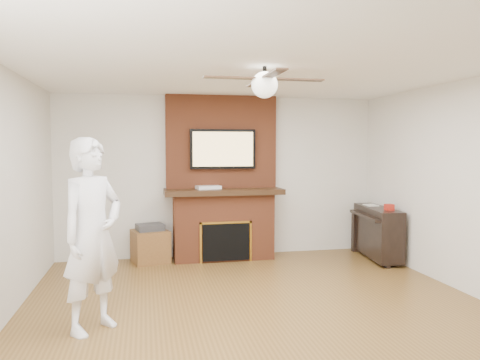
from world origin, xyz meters
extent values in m
cube|color=brown|center=(0.00, 0.00, -0.09)|extent=(5.36, 5.86, 0.18)
cube|color=white|center=(0.00, 0.00, 2.59)|extent=(5.36, 5.86, 0.18)
cube|color=beige|center=(0.00, 2.84, 1.25)|extent=(5.36, 0.18, 2.50)
cube|color=beige|center=(0.00, -2.84, 1.25)|extent=(5.36, 0.18, 2.50)
cube|color=brown|center=(0.00, 2.50, 0.50)|extent=(1.50, 0.50, 1.00)
cube|color=black|center=(0.00, 2.47, 1.04)|extent=(1.78, 0.64, 0.08)
cube|color=brown|center=(0.00, 2.65, 1.79)|extent=(1.70, 0.20, 1.42)
cube|color=black|center=(0.00, 2.25, 0.31)|extent=(0.70, 0.06, 0.55)
cube|color=#BF8C2D|center=(0.00, 2.24, 0.60)|extent=(0.78, 0.02, 0.03)
cube|color=#BF8C2D|center=(-0.38, 2.24, 0.31)|extent=(0.03, 0.02, 0.61)
cube|color=#BF8C2D|center=(0.38, 2.24, 0.31)|extent=(0.03, 0.02, 0.61)
cube|color=black|center=(0.00, 2.50, 1.68)|extent=(1.00, 0.07, 0.60)
cube|color=#E0BE77|center=(0.00, 2.47, 1.68)|extent=(0.92, 0.01, 0.52)
cylinder|color=black|center=(0.00, 0.00, 2.43)|extent=(0.04, 0.04, 0.14)
sphere|color=white|center=(0.00, 0.00, 2.32)|extent=(0.26, 0.26, 0.26)
cube|color=black|center=(0.33, 0.00, 2.38)|extent=(0.55, 0.11, 0.01)
cube|color=black|center=(0.00, 0.33, 2.38)|extent=(0.11, 0.55, 0.01)
cube|color=black|center=(-0.33, 0.00, 2.38)|extent=(0.55, 0.11, 0.01)
cube|color=black|center=(0.00, -0.33, 2.38)|extent=(0.11, 0.55, 0.01)
imported|color=silver|center=(-1.65, -0.05, 0.90)|extent=(0.77, 0.78, 1.80)
cube|color=brown|center=(-1.10, 2.48, 0.24)|extent=(0.60, 0.60, 0.48)
cube|color=#323335|center=(-1.10, 2.48, 0.53)|extent=(0.44, 0.39, 0.10)
cube|color=black|center=(2.31, 2.00, 0.42)|extent=(0.50, 1.24, 0.75)
cube|color=black|center=(2.18, 1.46, 0.33)|extent=(0.06, 0.09, 0.65)
cube|color=black|center=(2.18, 2.54, 0.33)|extent=(0.06, 0.09, 0.65)
cube|color=black|center=(2.11, 2.00, 0.67)|extent=(0.26, 1.13, 0.05)
cube|color=silver|center=(2.31, 2.23, 0.80)|extent=(0.17, 0.23, 0.01)
cube|color=#B22215|center=(2.31, 1.67, 0.84)|extent=(0.11, 0.11, 0.09)
cube|color=silver|center=(-0.23, 2.45, 1.11)|extent=(0.39, 0.27, 0.05)
cylinder|color=red|center=(-0.10, 2.34, 0.07)|extent=(0.07, 0.07, 0.14)
cylinder|color=#4A7E32|center=(-0.12, 2.39, 0.04)|extent=(0.07, 0.07, 0.09)
cylinder|color=#EFEABE|center=(0.06, 2.33, 0.05)|extent=(0.08, 0.08, 0.10)
cylinder|color=#2C5285|center=(0.23, 2.38, 0.04)|extent=(0.06, 0.06, 0.07)
camera|label=1|loc=(-1.17, -4.50, 1.71)|focal=35.00mm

